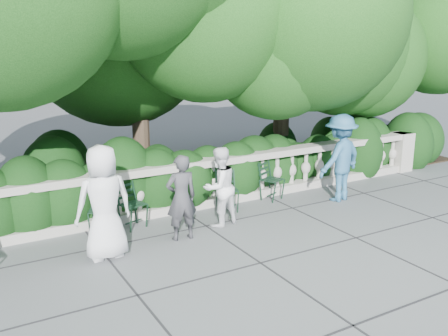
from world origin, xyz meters
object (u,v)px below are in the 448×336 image
chair_e (277,201)px  person_casual_man (219,187)px  person_businessman (104,203)px  chair_d (229,213)px  chair_c (101,237)px  chair_b (139,230)px  person_woman_grey (181,198)px  person_older_blue (340,158)px

chair_e → person_casual_man: (-1.75, -0.60, 0.74)m
person_businessman → chair_d: bearing=-165.2°
chair_c → person_businessman: size_ratio=0.46×
chair_b → person_businessman: person_businessman is taller
chair_c → chair_e: size_ratio=1.00×
person_woman_grey → person_businessman: bearing=7.4°
chair_b → person_businessman: size_ratio=0.46×
person_businessman → person_woman_grey: (1.35, 0.08, -0.16)m
chair_e → person_woman_grey: size_ratio=0.56×
chair_b → person_casual_man: bearing=-38.2°
chair_d → person_woman_grey: size_ratio=0.56×
person_older_blue → chair_b: bearing=-19.0°
chair_c → chair_e: same height
chair_d → person_woman_grey: person_woman_grey is taller
person_businessman → person_older_blue: 5.17m
person_woman_grey → person_older_blue: 3.82m
person_casual_man → chair_e: bearing=-175.0°
person_older_blue → person_businessman: bearing=-8.4°
chair_c → person_casual_man: bearing=12.5°
chair_c → chair_e: (3.84, 0.08, 0.00)m
person_businessman → person_woman_grey: person_businessman is taller
chair_c → chair_e: 3.84m
chair_b → person_casual_man: person_casual_man is taller
chair_d → chair_e: (1.29, 0.15, 0.00)m
chair_e → chair_b: bearing=159.2°
person_businessman → person_woman_grey: size_ratio=1.22×
person_casual_man → person_woman_grey: bearing=2.6°
chair_c → person_casual_man: size_ratio=0.57×
chair_d → chair_c: bearing=-164.6°
chair_e → person_older_blue: bearing=-48.6°
chair_d → person_casual_man: size_ratio=0.57×
chair_b → person_woman_grey: (0.50, -0.78, 0.75)m
chair_e → person_casual_man: person_casual_man is taller
chair_b → chair_d: 1.85m
chair_b → person_casual_man: (1.39, -0.52, 0.74)m
person_casual_man → person_older_blue: size_ratio=0.80×
person_businessman → chair_c: bearing=-101.3°
person_businessman → person_older_blue: person_older_blue is taller
person_woman_grey → person_older_blue: person_older_blue is taller
person_casual_man → person_older_blue: person_older_blue is taller
chair_b → chair_c: 0.70m
chair_c → person_businessman: bearing=-73.5°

